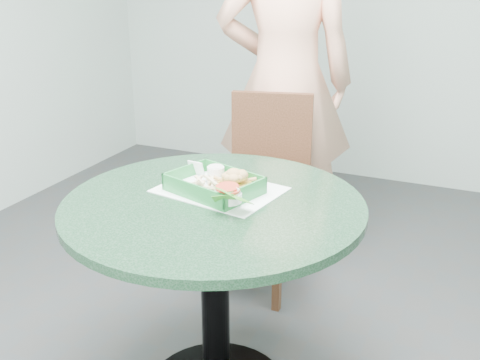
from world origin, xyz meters
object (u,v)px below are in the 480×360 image
at_px(cafe_table, 214,253).
at_px(diner_person, 286,33).
at_px(dining_chair, 264,179).
at_px(food_basket, 214,193).
at_px(crab_sandwich, 235,183).
at_px(sauce_ramekin, 209,176).

relative_size(cafe_table, diner_person, 0.42).
xyz_separation_m(dining_chair, food_basket, (0.12, -0.77, 0.24)).
bearing_deg(cafe_table, diner_person, 97.97).
height_order(crab_sandwich, sauce_ramekin, crab_sandwich).
xyz_separation_m(cafe_table, crab_sandwich, (0.03, 0.10, 0.22)).
relative_size(dining_chair, crab_sandwich, 7.47).
height_order(diner_person, sauce_ramekin, diner_person).
bearing_deg(diner_person, dining_chair, 74.26).
bearing_deg(food_basket, cafe_table, -65.76).
xyz_separation_m(crab_sandwich, sauce_ramekin, (-0.11, 0.03, 0.00)).
distance_m(cafe_table, food_basket, 0.20).
height_order(dining_chair, food_basket, dining_chair).
distance_m(dining_chair, sauce_ramekin, 0.76).
distance_m(dining_chair, crab_sandwich, 0.80).
bearing_deg(crab_sandwich, sauce_ramekin, 165.83).
distance_m(diner_person, crab_sandwich, 1.12).
bearing_deg(food_basket, crab_sandwich, 27.65).
relative_size(dining_chair, food_basket, 3.25).
xyz_separation_m(cafe_table, dining_chair, (-0.15, 0.83, -0.05)).
bearing_deg(dining_chair, sauce_ramekin, -97.99).
distance_m(cafe_table, crab_sandwich, 0.24).
xyz_separation_m(food_basket, sauce_ramekin, (-0.05, 0.06, 0.03)).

